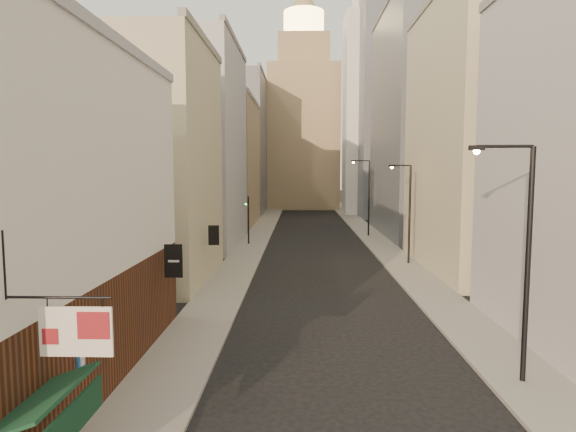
% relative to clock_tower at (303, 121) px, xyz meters
% --- Properties ---
extents(sidewalk_left, '(3.00, 140.00, 0.15)m').
position_rel_clock_tower_xyz_m(sidewalk_left, '(-5.50, -37.00, -17.56)').
color(sidewalk_left, gray).
rests_on(sidewalk_left, ground).
extents(sidewalk_right, '(3.00, 140.00, 0.15)m').
position_rel_clock_tower_xyz_m(sidewalk_right, '(7.50, -37.00, -17.56)').
color(sidewalk_right, gray).
rests_on(sidewalk_right, ground).
extents(near_building_left, '(8.30, 23.04, 12.30)m').
position_rel_clock_tower_xyz_m(near_building_left, '(-9.99, -83.00, -11.61)').
color(near_building_left, '#542A16').
rests_on(near_building_left, ground).
extents(left_bldg_beige, '(8.00, 12.00, 16.00)m').
position_rel_clock_tower_xyz_m(left_bldg_beige, '(-11.00, -66.00, -9.63)').
color(left_bldg_beige, tan).
rests_on(left_bldg_beige, ground).
extents(left_bldg_grey, '(8.00, 16.00, 20.00)m').
position_rel_clock_tower_xyz_m(left_bldg_grey, '(-11.00, -50.00, -7.63)').
color(left_bldg_grey, '#A5A4AA').
rests_on(left_bldg_grey, ground).
extents(left_bldg_tan, '(8.00, 18.00, 17.00)m').
position_rel_clock_tower_xyz_m(left_bldg_tan, '(-11.00, -32.00, -9.13)').
color(left_bldg_tan, '#8C7451').
rests_on(left_bldg_tan, ground).
extents(left_bldg_wingrid, '(8.00, 20.00, 24.00)m').
position_rel_clock_tower_xyz_m(left_bldg_wingrid, '(-11.00, -12.00, -5.63)').
color(left_bldg_wingrid, gray).
rests_on(left_bldg_wingrid, ground).
extents(right_bldg_beige, '(8.00, 16.00, 20.00)m').
position_rel_clock_tower_xyz_m(right_bldg_beige, '(13.00, -62.00, -7.63)').
color(right_bldg_beige, tan).
rests_on(right_bldg_beige, ground).
extents(right_bldg_wingrid, '(8.00, 20.00, 26.00)m').
position_rel_clock_tower_xyz_m(right_bldg_wingrid, '(13.00, -42.00, -4.63)').
color(right_bldg_wingrid, gray).
rests_on(right_bldg_wingrid, ground).
extents(highrise, '(21.00, 23.00, 51.20)m').
position_rel_clock_tower_xyz_m(highrise, '(19.00, -14.00, 8.02)').
color(highrise, gray).
rests_on(highrise, ground).
extents(clock_tower, '(14.00, 14.00, 44.90)m').
position_rel_clock_tower_xyz_m(clock_tower, '(0.00, 0.00, 0.00)').
color(clock_tower, '#8C7451').
rests_on(clock_tower, ground).
extents(white_tower, '(8.00, 8.00, 41.50)m').
position_rel_clock_tower_xyz_m(white_tower, '(11.00, -14.00, 0.97)').
color(white_tower, silver).
rests_on(white_tower, ground).
extents(streetlamp_near, '(2.23, 0.34, 8.49)m').
position_rel_clock_tower_xyz_m(streetlamp_near, '(7.06, -82.23, -12.78)').
color(streetlamp_near, black).
rests_on(streetlamp_near, ground).
extents(streetlamp_mid, '(1.98, 1.01, 8.07)m').
position_rel_clock_tower_xyz_m(streetlamp_mid, '(7.93, -60.46, -13.03)').
color(streetlamp_mid, black).
rests_on(streetlamp_mid, ground).
extents(streetlamp_far, '(2.25, 0.76, 8.77)m').
position_rel_clock_tower_xyz_m(streetlamp_far, '(7.00, -43.89, -12.62)').
color(streetlamp_far, black).
rests_on(streetlamp_far, ground).
extents(traffic_light_left, '(0.55, 0.43, 5.00)m').
position_rel_clock_tower_xyz_m(traffic_light_left, '(-5.91, -50.46, -14.12)').
color(traffic_light_left, black).
rests_on(traffic_light_left, ground).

